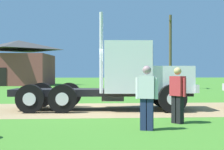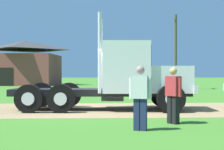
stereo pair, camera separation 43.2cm
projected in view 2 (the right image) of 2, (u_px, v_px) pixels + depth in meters
The scene contains 7 objects.
ground_plane at pixel (87, 109), 14.36m from camera, with size 200.00×200.00×0.00m, color #3D7825.
dirt_track at pixel (87, 109), 14.36m from camera, with size 120.00×5.71×0.01m, color #967D56.
truck_foreground_white at pixel (126, 78), 14.24m from camera, with size 7.69×2.98×3.97m.
visitor_standing_near at pixel (140, 95), 9.09m from camera, with size 0.59×0.38×1.75m.
visitor_by_barrel at pixel (173, 93), 10.30m from camera, with size 0.46×0.55×1.73m.
shed_building at pixel (25, 64), 43.87m from camera, with size 9.16×8.73×5.80m.
utility_pole_near at pixel (176, 49), 32.10m from camera, with size 0.71×2.16×7.13m.
Camera 2 is at (0.43, -14.38, 1.55)m, focal length 54.00 mm.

